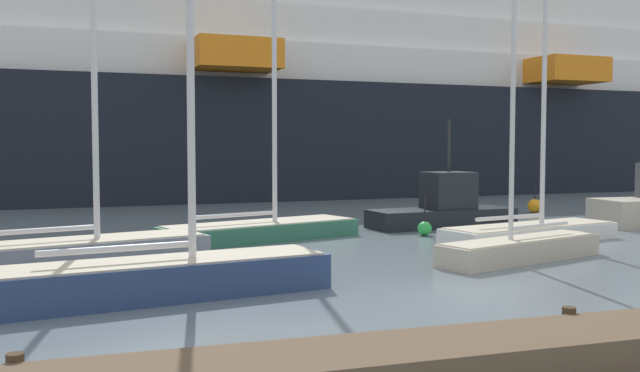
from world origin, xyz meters
TOP-DOWN VIEW (x-y plane):
  - ground_plane at (0.00, 0.00)m, footprint 600.00×600.00m
  - dock_pier at (0.00, -4.49)m, footprint 22.26×1.84m
  - sailboat_0 at (-6.32, 2.16)m, footprint 7.64×3.05m
  - sailboat_1 at (6.89, 7.50)m, footprint 7.28×3.44m
  - sailboat_3 at (4.16, 4.05)m, footprint 6.09×3.10m
  - sailboat_4 at (-8.35, 6.29)m, footprint 7.36×3.75m
  - sailboat_6 at (-2.13, 10.90)m, footprint 7.66×4.29m
  - fishing_boat_3 at (6.14, 12.61)m, footprint 6.47×2.59m
  - channel_buoy_0 at (13.43, 16.64)m, footprint 0.71×0.71m
  - channel_buoy_1 at (4.05, 10.19)m, footprint 0.54×0.54m
  - cruise_ship at (-12.58, 36.15)m, footprint 136.82×26.87m

SIDE VIEW (x-z plane):
  - ground_plane at x=0.00m, z-range 0.00..0.00m
  - dock_pier at x=0.00m, z-range -0.05..0.55m
  - channel_buoy_1 at x=4.05m, z-range -0.48..1.05m
  - channel_buoy_0 at x=13.43m, z-range -0.47..1.19m
  - sailboat_1 at x=6.89m, z-range -4.56..5.49m
  - sailboat_3 at x=4.16m, z-range -4.58..5.62m
  - sailboat_6 at x=-2.13m, z-range -6.03..7.18m
  - sailboat_4 at x=-8.35m, z-range -5.32..6.50m
  - sailboat_0 at x=-6.32m, z-range -5.96..7.26m
  - fishing_boat_3 at x=6.14m, z-range -1.50..3.02m
  - cruise_ship at x=-12.58m, z-range -3.98..17.65m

